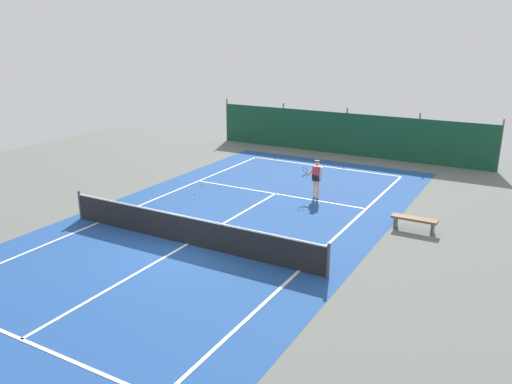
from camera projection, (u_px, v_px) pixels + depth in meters
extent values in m
plane|color=slate|center=(188.00, 244.00, 17.16)|extent=(36.00, 36.00, 0.00)
cube|color=#1E478C|center=(188.00, 244.00, 17.16)|extent=(11.02, 26.60, 0.01)
cube|color=white|center=(323.00, 166.00, 27.05)|extent=(8.22, 0.10, 0.01)
cube|color=white|center=(99.00, 223.00, 19.08)|extent=(0.10, 23.80, 0.01)
cube|color=white|center=(299.00, 271.00, 15.23)|extent=(0.10, 23.80, 0.01)
cube|color=white|center=(275.00, 194.00, 22.48)|extent=(8.22, 0.10, 0.01)
cube|color=white|center=(21.00, 339.00, 11.84)|extent=(8.22, 0.10, 0.01)
cube|color=white|center=(188.00, 244.00, 17.16)|extent=(0.10, 12.80, 0.01)
cube|color=white|center=(322.00, 167.00, 26.92)|extent=(0.10, 0.30, 0.01)
cube|color=black|center=(187.00, 231.00, 17.02)|extent=(9.92, 0.03, 0.95)
cube|color=white|center=(187.00, 217.00, 16.87)|extent=(9.92, 0.04, 0.05)
cylinder|color=#47474C|center=(80.00, 205.00, 19.34)|extent=(0.10, 0.10, 1.10)
cylinder|color=#47474C|center=(328.00, 261.00, 14.65)|extent=(0.10, 0.10, 1.10)
cube|color=#14472D|center=(346.00, 134.00, 29.42)|extent=(16.22, 0.06, 2.40)
cylinder|color=#595B60|center=(227.00, 120.00, 33.22)|extent=(0.08, 0.08, 2.70)
cylinder|color=#595B60|center=(283.00, 125.00, 31.32)|extent=(0.08, 0.08, 2.70)
cylinder|color=#595B60|center=(346.00, 131.00, 29.42)|extent=(0.08, 0.08, 2.70)
cylinder|color=#595B60|center=(418.00, 138.00, 27.52)|extent=(0.08, 0.08, 2.70)
cylinder|color=#595B60|center=(500.00, 146.00, 25.62)|extent=(0.08, 0.08, 2.70)
cube|color=#234C1E|center=(349.00, 143.00, 30.11)|extent=(14.60, 0.70, 1.10)
cylinder|color=#D8AD8C|center=(318.00, 189.00, 21.77)|extent=(0.12, 0.12, 0.82)
cylinder|color=#D8AD8C|center=(315.00, 188.00, 21.93)|extent=(0.12, 0.12, 0.82)
cylinder|color=black|center=(317.00, 178.00, 21.70)|extent=(0.40, 0.40, 0.22)
cube|color=#D1384C|center=(317.00, 173.00, 21.64)|extent=(0.41, 0.34, 0.56)
sphere|color=#D8AD8C|center=(317.00, 163.00, 21.52)|extent=(0.22, 0.22, 0.22)
cylinder|color=black|center=(317.00, 161.00, 21.49)|extent=(0.23, 0.23, 0.04)
cylinder|color=#D8AD8C|center=(320.00, 174.00, 21.46)|extent=(0.09, 0.09, 0.58)
cylinder|color=#D8AD8C|center=(311.00, 172.00, 21.75)|extent=(0.31, 0.51, 0.41)
cylinder|color=black|center=(305.00, 175.00, 21.66)|extent=(0.15, 0.26, 0.13)
torus|color=teal|center=(305.00, 170.00, 21.59)|extent=(0.33, 0.25, 0.29)
sphere|color=#CCDB33|center=(202.00, 184.00, 23.78)|extent=(0.07, 0.07, 0.07)
sphere|color=#CCDB33|center=(195.00, 194.00, 22.36)|extent=(0.07, 0.07, 0.07)
cube|color=maroon|center=(366.00, 134.00, 31.90)|extent=(1.87, 4.23, 0.80)
cube|color=#2D333D|center=(367.00, 123.00, 31.69)|extent=(1.56, 1.91, 0.56)
cylinder|color=black|center=(359.00, 135.00, 33.52)|extent=(0.23, 0.64, 0.64)
cylinder|color=black|center=(386.00, 138.00, 32.70)|extent=(0.23, 0.64, 0.64)
cylinder|color=black|center=(345.00, 143.00, 31.33)|extent=(0.23, 0.64, 0.64)
cylinder|color=black|center=(374.00, 146.00, 30.51)|extent=(0.23, 0.64, 0.64)
cube|color=brown|center=(414.00, 219.00, 18.20)|extent=(1.60, 0.40, 0.08)
cube|color=#4C4C51|center=(396.00, 222.00, 18.57)|extent=(0.08, 0.36, 0.45)
cube|color=#4C4C51|center=(433.00, 228.00, 17.97)|extent=(0.08, 0.36, 0.45)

